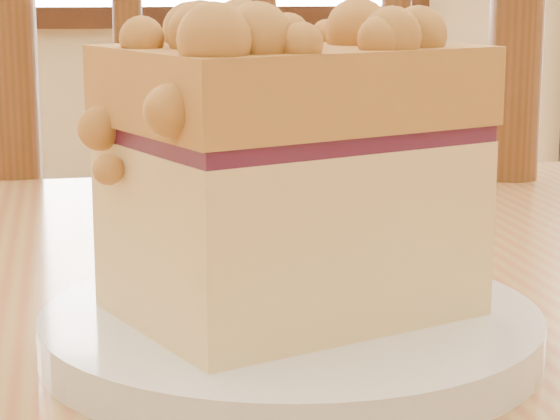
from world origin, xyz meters
name	(u,v)px	position (x,y,z in m)	size (l,w,h in m)	color
cafe_chair_main	(270,397)	(0.13, 0.75, 0.51)	(0.53, 0.53, 1.01)	brown
plate	(291,331)	(0.07, 0.20, 0.76)	(0.20, 0.20, 0.02)	white
cake_slice	(292,163)	(0.07, 0.20, 0.83)	(0.16, 0.14, 0.12)	#FFD390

